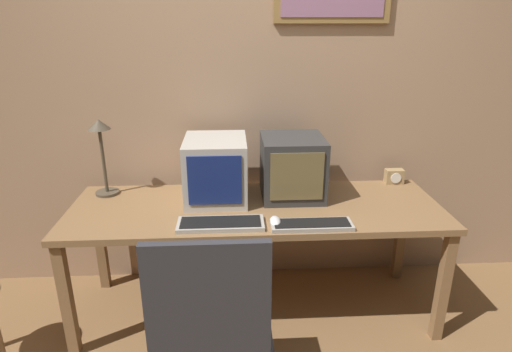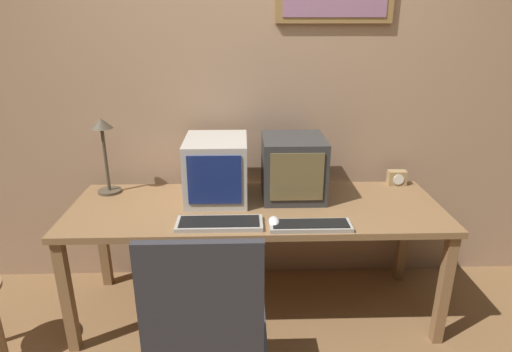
% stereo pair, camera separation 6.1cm
% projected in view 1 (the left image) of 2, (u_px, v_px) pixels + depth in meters
% --- Properties ---
extents(wall_back, '(8.00, 0.08, 2.60)m').
position_uv_depth(wall_back, '(252.00, 87.00, 2.65)').
color(wall_back, tan).
rests_on(wall_back, ground_plane).
extents(desk, '(2.10, 0.71, 0.70)m').
position_uv_depth(desk, '(256.00, 216.00, 2.45)').
color(desk, olive).
rests_on(desk, ground_plane).
extents(monitor_left, '(0.35, 0.41, 0.36)m').
position_uv_depth(monitor_left, '(216.00, 169.00, 2.47)').
color(monitor_left, '#B7B2A8').
rests_on(monitor_left, desk).
extents(monitor_right, '(0.36, 0.38, 0.36)m').
position_uv_depth(monitor_right, '(292.00, 167.00, 2.51)').
color(monitor_right, '#333333').
rests_on(monitor_right, desk).
extents(keyboard_main, '(0.44, 0.16, 0.03)m').
position_uv_depth(keyboard_main, '(221.00, 224.00, 2.18)').
color(keyboard_main, '#A8A399').
rests_on(keyboard_main, desk).
extents(keyboard_side, '(0.42, 0.13, 0.03)m').
position_uv_depth(keyboard_side, '(312.00, 225.00, 2.17)').
color(keyboard_side, '#A8A399').
rests_on(keyboard_side, desk).
extents(mouse_near_keyboard, '(0.06, 0.11, 0.04)m').
position_uv_depth(mouse_near_keyboard, '(275.00, 221.00, 2.19)').
color(mouse_near_keyboard, silver).
rests_on(mouse_near_keyboard, desk).
extents(desk_clock, '(0.11, 0.07, 0.09)m').
position_uv_depth(desk_clock, '(394.00, 176.00, 2.74)').
color(desk_clock, '#A38456').
rests_on(desk_clock, desk).
extents(desk_lamp, '(0.14, 0.14, 0.46)m').
position_uv_depth(desk_lamp, '(101.00, 143.00, 2.48)').
color(desk_lamp, '#4C4233').
rests_on(desk_lamp, desk).
extents(office_chair, '(0.52, 0.52, 0.99)m').
position_uv_depth(office_chair, '(213.00, 345.00, 1.79)').
color(office_chair, black).
rests_on(office_chair, ground_plane).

